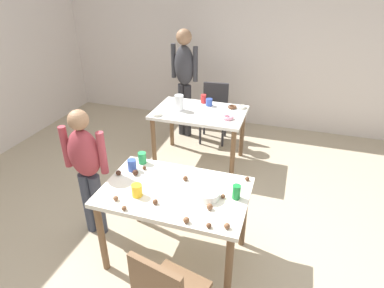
{
  "coord_description": "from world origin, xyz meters",
  "views": [
    {
      "loc": [
        0.75,
        -2.08,
        2.38
      ],
      "look_at": [
        -0.09,
        0.52,
        0.9
      ],
      "focal_mm": 30.53,
      "sensor_mm": 36.0,
      "label": 1
    }
  ],
  "objects_px": {
    "chair_far_table": "(214,109)",
    "mixing_bowl": "(209,195)",
    "dining_table_near": "(175,200)",
    "person_girl_near": "(86,165)",
    "dining_table_far": "(199,118)",
    "soda_can": "(236,192)",
    "person_adult_far": "(184,74)",
    "pitcher_far": "(179,103)"
  },
  "relations": [
    {
      "from": "chair_far_table",
      "to": "mixing_bowl",
      "type": "distance_m",
      "value": 2.54
    },
    {
      "from": "dining_table_near",
      "to": "mixing_bowl",
      "type": "bearing_deg",
      "value": -3.85
    },
    {
      "from": "chair_far_table",
      "to": "person_girl_near",
      "type": "height_order",
      "value": "person_girl_near"
    },
    {
      "from": "dining_table_far",
      "to": "soda_can",
      "type": "height_order",
      "value": "soda_can"
    },
    {
      "from": "dining_table_near",
      "to": "soda_can",
      "type": "bearing_deg",
      "value": 5.79
    },
    {
      "from": "dining_table_far",
      "to": "person_adult_far",
      "type": "height_order",
      "value": "person_adult_far"
    },
    {
      "from": "chair_far_table",
      "to": "person_adult_far",
      "type": "height_order",
      "value": "person_adult_far"
    },
    {
      "from": "dining_table_near",
      "to": "chair_far_table",
      "type": "distance_m",
      "value": 2.46
    },
    {
      "from": "person_girl_near",
      "to": "pitcher_far",
      "type": "height_order",
      "value": "person_girl_near"
    },
    {
      "from": "chair_far_table",
      "to": "pitcher_far",
      "type": "xyz_separation_m",
      "value": [
        -0.28,
        -0.79,
        0.36
      ]
    },
    {
      "from": "mixing_bowl",
      "to": "chair_far_table",
      "type": "bearing_deg",
      "value": 103.19
    },
    {
      "from": "chair_far_table",
      "to": "person_girl_near",
      "type": "distance_m",
      "value": 2.47
    },
    {
      "from": "person_girl_near",
      "to": "mixing_bowl",
      "type": "distance_m",
      "value": 1.19
    },
    {
      "from": "dining_table_far",
      "to": "person_adult_far",
      "type": "bearing_deg",
      "value": 122.14
    },
    {
      "from": "person_adult_far",
      "to": "dining_table_near",
      "type": "bearing_deg",
      "value": -72.78
    },
    {
      "from": "person_adult_far",
      "to": "soda_can",
      "type": "distance_m",
      "value": 2.69
    },
    {
      "from": "person_girl_near",
      "to": "pitcher_far",
      "type": "bearing_deg",
      "value": 78.11
    },
    {
      "from": "dining_table_near",
      "to": "dining_table_far",
      "type": "bearing_deg",
      "value": 99.86
    },
    {
      "from": "mixing_bowl",
      "to": "pitcher_far",
      "type": "distance_m",
      "value": 1.88
    },
    {
      "from": "chair_far_table",
      "to": "person_girl_near",
      "type": "relative_size",
      "value": 0.65
    },
    {
      "from": "chair_far_table",
      "to": "person_adult_far",
      "type": "bearing_deg",
      "value": -178.0
    },
    {
      "from": "mixing_bowl",
      "to": "pitcher_far",
      "type": "relative_size",
      "value": 0.84
    },
    {
      "from": "dining_table_far",
      "to": "soda_can",
      "type": "xyz_separation_m",
      "value": [
        0.8,
        -1.65,
        0.16
      ]
    },
    {
      "from": "dining_table_far",
      "to": "pitcher_far",
      "type": "xyz_separation_m",
      "value": [
        -0.26,
        -0.05,
        0.21
      ]
    },
    {
      "from": "person_adult_far",
      "to": "mixing_bowl",
      "type": "relative_size",
      "value": 9.55
    },
    {
      "from": "dining_table_near",
      "to": "dining_table_far",
      "type": "height_order",
      "value": "same"
    },
    {
      "from": "soda_can",
      "to": "person_girl_near",
      "type": "bearing_deg",
      "value": 179.46
    },
    {
      "from": "person_adult_far",
      "to": "chair_far_table",
      "type": "bearing_deg",
      "value": 2.0
    },
    {
      "from": "person_adult_far",
      "to": "soda_can",
      "type": "relative_size",
      "value": 13.44
    },
    {
      "from": "dining_table_near",
      "to": "chair_far_table",
      "type": "relative_size",
      "value": 1.4
    },
    {
      "from": "mixing_bowl",
      "to": "dining_table_near",
      "type": "bearing_deg",
      "value": 176.15
    },
    {
      "from": "mixing_bowl",
      "to": "soda_can",
      "type": "height_order",
      "value": "soda_can"
    },
    {
      "from": "person_adult_far",
      "to": "pitcher_far",
      "type": "bearing_deg",
      "value": -75.88
    },
    {
      "from": "dining_table_far",
      "to": "chair_far_table",
      "type": "relative_size",
      "value": 1.35
    },
    {
      "from": "dining_table_near",
      "to": "mixing_bowl",
      "type": "xyz_separation_m",
      "value": [
        0.3,
        -0.02,
        0.13
      ]
    },
    {
      "from": "person_girl_near",
      "to": "person_adult_far",
      "type": "distance_m",
      "value": 2.37
    },
    {
      "from": "person_girl_near",
      "to": "soda_can",
      "type": "height_order",
      "value": "person_girl_near"
    },
    {
      "from": "dining_table_far",
      "to": "soda_can",
      "type": "relative_size",
      "value": 9.59
    },
    {
      "from": "pitcher_far",
      "to": "person_adult_far",
      "type": "bearing_deg",
      "value": 104.12
    },
    {
      "from": "person_girl_near",
      "to": "soda_can",
      "type": "relative_size",
      "value": 10.9
    },
    {
      "from": "chair_far_table",
      "to": "dining_table_far",
      "type": "bearing_deg",
      "value": -91.27
    },
    {
      "from": "dining_table_far",
      "to": "person_girl_near",
      "type": "relative_size",
      "value": 0.88
    }
  ]
}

